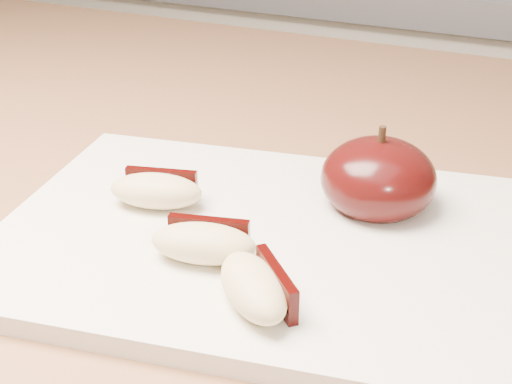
% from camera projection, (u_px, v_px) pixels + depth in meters
% --- Properties ---
extents(back_cabinet, '(2.40, 0.62, 0.94)m').
position_uv_depth(back_cabinet, '(431.00, 225.00, 1.28)').
color(back_cabinet, silver).
rests_on(back_cabinet, ground).
extents(cutting_board, '(0.33, 0.26, 0.01)m').
position_uv_depth(cutting_board, '(256.00, 239.00, 0.41)').
color(cutting_board, silver).
rests_on(cutting_board, island_counter).
extents(apple_half, '(0.09, 0.09, 0.06)m').
position_uv_depth(apple_half, '(378.00, 179.00, 0.43)').
color(apple_half, black).
rests_on(apple_half, cutting_board).
extents(apple_wedge_a, '(0.06, 0.04, 0.02)m').
position_uv_depth(apple_wedge_a, '(157.00, 190.00, 0.43)').
color(apple_wedge_a, beige).
rests_on(apple_wedge_a, cutting_board).
extents(apple_wedge_b, '(0.06, 0.04, 0.02)m').
position_uv_depth(apple_wedge_b, '(204.00, 242.00, 0.38)').
color(apple_wedge_b, beige).
rests_on(apple_wedge_b, cutting_board).
extents(apple_wedge_c, '(0.06, 0.06, 0.02)m').
position_uv_depth(apple_wedge_c, '(256.00, 287.00, 0.34)').
color(apple_wedge_c, beige).
rests_on(apple_wedge_c, cutting_board).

